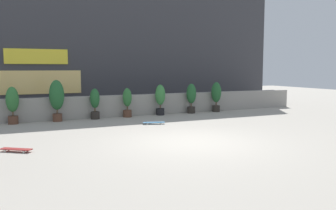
{
  "coord_description": "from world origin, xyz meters",
  "views": [
    {
      "loc": [
        -4.68,
        -8.62,
        2.07
      ],
      "look_at": [
        0.0,
        1.5,
        0.9
      ],
      "focal_mm": 37.78,
      "sensor_mm": 36.0,
      "label": 1
    }
  ],
  "objects_px": {
    "potted_plant_1": "(57,97)",
    "skateboard_near_camera": "(16,149)",
    "skateboard_aside": "(154,123)",
    "potted_plant_3": "(127,102)",
    "potted_plant_0": "(12,103)",
    "potted_plant_6": "(216,95)",
    "potted_plant_4": "(160,98)",
    "potted_plant_5": "(191,97)",
    "potted_plant_2": "(95,103)"
  },
  "relations": [
    {
      "from": "potted_plant_3",
      "to": "potted_plant_4",
      "type": "distance_m",
      "value": 1.52
    },
    {
      "from": "potted_plant_2",
      "to": "potted_plant_3",
      "type": "relative_size",
      "value": 1.01
    },
    {
      "from": "potted_plant_5",
      "to": "potted_plant_3",
      "type": "bearing_deg",
      "value": 180.0
    },
    {
      "from": "potted_plant_3",
      "to": "potted_plant_4",
      "type": "bearing_deg",
      "value": 0.0
    },
    {
      "from": "potted_plant_1",
      "to": "potted_plant_5",
      "type": "bearing_deg",
      "value": 0.0
    },
    {
      "from": "potted_plant_2",
      "to": "skateboard_aside",
      "type": "distance_m",
      "value": 2.84
    },
    {
      "from": "potted_plant_0",
      "to": "potted_plant_4",
      "type": "height_order",
      "value": "potted_plant_0"
    },
    {
      "from": "skateboard_near_camera",
      "to": "skateboard_aside",
      "type": "xyz_separation_m",
      "value": [
        4.76,
        2.55,
        0.0
      ]
    },
    {
      "from": "potted_plant_1",
      "to": "potted_plant_3",
      "type": "bearing_deg",
      "value": 0.0
    },
    {
      "from": "potted_plant_6",
      "to": "skateboard_aside",
      "type": "xyz_separation_m",
      "value": [
        -4.12,
        -2.22,
        -0.74
      ]
    },
    {
      "from": "potted_plant_4",
      "to": "potted_plant_5",
      "type": "xyz_separation_m",
      "value": [
        1.55,
        -0.0,
        0.01
      ]
    },
    {
      "from": "potted_plant_3",
      "to": "potted_plant_5",
      "type": "distance_m",
      "value": 3.07
    },
    {
      "from": "potted_plant_2",
      "to": "skateboard_aside",
      "type": "xyz_separation_m",
      "value": [
        1.66,
        -2.22,
        -0.61
      ]
    },
    {
      "from": "potted_plant_3",
      "to": "potted_plant_6",
      "type": "bearing_deg",
      "value": -0.0
    },
    {
      "from": "potted_plant_4",
      "to": "potted_plant_3",
      "type": "bearing_deg",
      "value": 180.0
    },
    {
      "from": "potted_plant_5",
      "to": "skateboard_near_camera",
      "type": "distance_m",
      "value": 8.95
    },
    {
      "from": "potted_plant_0",
      "to": "potted_plant_2",
      "type": "distance_m",
      "value": 3.06
    },
    {
      "from": "potted_plant_2",
      "to": "potted_plant_6",
      "type": "xyz_separation_m",
      "value": [
        5.79,
        -0.0,
        0.13
      ]
    },
    {
      "from": "potted_plant_0",
      "to": "potted_plant_1",
      "type": "relative_size",
      "value": 0.86
    },
    {
      "from": "potted_plant_5",
      "to": "potted_plant_2",
      "type": "bearing_deg",
      "value": 180.0
    },
    {
      "from": "potted_plant_6",
      "to": "skateboard_aside",
      "type": "bearing_deg",
      "value": -151.65
    },
    {
      "from": "potted_plant_4",
      "to": "skateboard_near_camera",
      "type": "height_order",
      "value": "potted_plant_4"
    },
    {
      "from": "potted_plant_0",
      "to": "potted_plant_1",
      "type": "bearing_deg",
      "value": -0.0
    },
    {
      "from": "potted_plant_0",
      "to": "potted_plant_3",
      "type": "xyz_separation_m",
      "value": [
        4.43,
        0.0,
        -0.13
      ]
    },
    {
      "from": "potted_plant_4",
      "to": "potted_plant_5",
      "type": "distance_m",
      "value": 1.55
    },
    {
      "from": "potted_plant_1",
      "to": "skateboard_near_camera",
      "type": "height_order",
      "value": "potted_plant_1"
    },
    {
      "from": "potted_plant_0",
      "to": "potted_plant_2",
      "type": "relative_size",
      "value": 1.12
    },
    {
      "from": "potted_plant_1",
      "to": "potted_plant_4",
      "type": "bearing_deg",
      "value": 0.0
    },
    {
      "from": "potted_plant_0",
      "to": "skateboard_near_camera",
      "type": "height_order",
      "value": "potted_plant_0"
    },
    {
      "from": "potted_plant_0",
      "to": "potted_plant_1",
      "type": "distance_m",
      "value": 1.59
    },
    {
      "from": "potted_plant_2",
      "to": "potted_plant_1",
      "type": "bearing_deg",
      "value": -180.0
    },
    {
      "from": "potted_plant_1",
      "to": "potted_plant_4",
      "type": "xyz_separation_m",
      "value": [
        4.37,
        0.0,
        -0.19
      ]
    },
    {
      "from": "potted_plant_0",
      "to": "potted_plant_5",
      "type": "height_order",
      "value": "potted_plant_0"
    },
    {
      "from": "potted_plant_6",
      "to": "skateboard_near_camera",
      "type": "bearing_deg",
      "value": -151.72
    },
    {
      "from": "potted_plant_0",
      "to": "potted_plant_6",
      "type": "bearing_deg",
      "value": -0.0
    },
    {
      "from": "potted_plant_5",
      "to": "skateboard_near_camera",
      "type": "height_order",
      "value": "potted_plant_5"
    },
    {
      "from": "potted_plant_4",
      "to": "potted_plant_6",
      "type": "relative_size",
      "value": 0.96
    },
    {
      "from": "skateboard_near_camera",
      "to": "skateboard_aside",
      "type": "bearing_deg",
      "value": 28.22
    },
    {
      "from": "potted_plant_2",
      "to": "potted_plant_6",
      "type": "bearing_deg",
      "value": -0.0
    },
    {
      "from": "potted_plant_5",
      "to": "potted_plant_6",
      "type": "height_order",
      "value": "potted_plant_6"
    },
    {
      "from": "potted_plant_0",
      "to": "potted_plant_1",
      "type": "height_order",
      "value": "potted_plant_1"
    },
    {
      "from": "potted_plant_6",
      "to": "skateboard_aside",
      "type": "height_order",
      "value": "potted_plant_6"
    },
    {
      "from": "potted_plant_0",
      "to": "potted_plant_6",
      "type": "height_order",
      "value": "potted_plant_6"
    },
    {
      "from": "potted_plant_3",
      "to": "potted_plant_0",
      "type": "bearing_deg",
      "value": -180.0
    },
    {
      "from": "potted_plant_2",
      "to": "potted_plant_4",
      "type": "bearing_deg",
      "value": 0.0
    },
    {
      "from": "potted_plant_2",
      "to": "potted_plant_4",
      "type": "xyz_separation_m",
      "value": [
        2.89,
        0.0,
        0.08
      ]
    },
    {
      "from": "potted_plant_1",
      "to": "potted_plant_0",
      "type": "bearing_deg",
      "value": 180.0
    },
    {
      "from": "potted_plant_6",
      "to": "potted_plant_0",
      "type": "bearing_deg",
      "value": 180.0
    },
    {
      "from": "potted_plant_2",
      "to": "skateboard_aside",
      "type": "height_order",
      "value": "potted_plant_2"
    },
    {
      "from": "potted_plant_0",
      "to": "potted_plant_2",
      "type": "bearing_deg",
      "value": 0.0
    }
  ]
}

